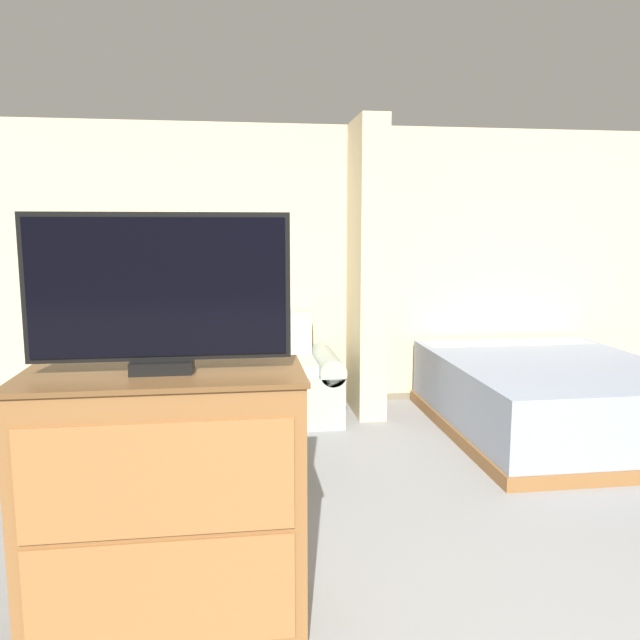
% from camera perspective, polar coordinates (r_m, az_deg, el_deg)
% --- Properties ---
extents(wall_back, '(6.82, 0.16, 2.60)m').
position_cam_1_polar(wall_back, '(5.96, 2.68, 4.83)').
color(wall_back, '#CCB78E').
rests_on(wall_back, ground_plane).
extents(wall_partition_pillar, '(0.24, 0.69, 2.60)m').
position_cam_1_polar(wall_partition_pillar, '(5.58, 4.27, 4.64)').
color(wall_partition_pillar, '#CCB78E').
rests_on(wall_partition_pillar, ground_plane).
extents(couch, '(1.78, 0.84, 0.91)m').
position_cam_1_polar(couch, '(5.54, -7.52, -5.66)').
color(couch, '#99A393').
rests_on(couch, ground_plane).
extents(coffee_table, '(0.68, 0.42, 0.43)m').
position_cam_1_polar(coffee_table, '(4.58, -7.45, -8.07)').
color(coffee_table, brown).
rests_on(coffee_table, ground_plane).
extents(side_table, '(0.49, 0.49, 0.60)m').
position_cam_1_polar(side_table, '(5.65, -18.49, -3.90)').
color(side_table, brown).
rests_on(side_table, ground_plane).
extents(table_lamp, '(0.30, 0.30, 0.42)m').
position_cam_1_polar(table_lamp, '(5.59, -18.66, -0.28)').
color(table_lamp, tan).
rests_on(table_lamp, side_table).
extents(tv_dresser, '(1.12, 0.54, 1.10)m').
position_cam_1_polar(tv_dresser, '(2.72, -13.76, -15.95)').
color(tv_dresser, brown).
rests_on(tv_dresser, ground_plane).
extents(tv, '(1.02, 0.16, 0.63)m').
position_cam_1_polar(tv, '(2.50, -14.45, 2.47)').
color(tv, black).
rests_on(tv, tv_dresser).
extents(bed, '(1.73, 2.19, 0.60)m').
position_cam_1_polar(bed, '(5.48, 20.29, -6.52)').
color(bed, brown).
rests_on(bed, ground_plane).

